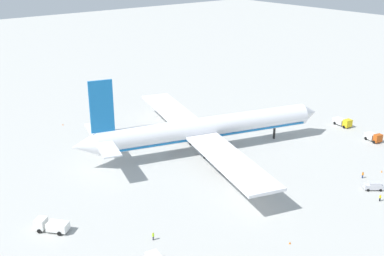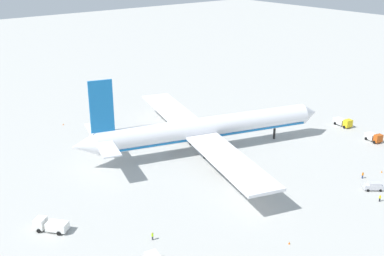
# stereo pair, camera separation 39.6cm
# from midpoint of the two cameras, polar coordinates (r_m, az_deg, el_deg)

# --- Properties ---
(ground_plane) EXTENTS (600.00, 600.00, 0.00)m
(ground_plane) POSITION_cam_midpoint_polar(r_m,az_deg,el_deg) (134.44, 1.94, -2.58)
(ground_plane) COLOR #B2B2AD
(airliner) EXTENTS (71.64, 74.98, 23.04)m
(airliner) POSITION_cam_midpoint_polar(r_m,az_deg,el_deg) (131.44, 1.42, -0.13)
(airliner) COLOR white
(airliner) RESTS_ON ground
(service_truck_1) EXTENTS (6.19, 6.77, 2.54)m
(service_truck_1) POSITION_cam_midpoint_polar(r_m,az_deg,el_deg) (101.20, -16.43, -11.06)
(service_truck_1) COLOR white
(service_truck_1) RESTS_ON ground
(service_truck_2) EXTENTS (3.50, 6.51, 2.68)m
(service_truck_2) POSITION_cam_midpoint_polar(r_m,az_deg,el_deg) (158.92, 17.68, 0.69)
(service_truck_2) COLOR yellow
(service_truck_2) RESTS_ON ground
(service_truck_5) EXTENTS (3.48, 5.40, 2.63)m
(service_truck_5) POSITION_cam_midpoint_polar(r_m,az_deg,el_deg) (149.33, 20.98, -1.02)
(service_truck_5) COLOR #BF4C14
(service_truck_5) RESTS_ON ground
(service_van) EXTENTS (4.59, 4.21, 1.97)m
(service_van) POSITION_cam_midpoint_polar(r_m,az_deg,el_deg) (120.15, 20.96, -6.49)
(service_van) COLOR silver
(service_van) RESTS_ON ground
(ground_worker_0) EXTENTS (0.54, 0.54, 1.69)m
(ground_worker_0) POSITION_cam_midpoint_polar(r_m,az_deg,el_deg) (125.07, 19.81, -5.33)
(ground_worker_0) COLOR navy
(ground_worker_0) RESTS_ON ground
(ground_worker_1) EXTENTS (0.47, 0.47, 1.70)m
(ground_worker_1) POSITION_cam_midpoint_polar(r_m,az_deg,el_deg) (95.08, -4.63, -12.75)
(ground_worker_1) COLOR #3F3F47
(ground_worker_1) RESTS_ON ground
(ground_worker_4) EXTENTS (0.56, 0.56, 1.67)m
(ground_worker_4) POSITION_cam_midpoint_polar(r_m,az_deg,el_deg) (115.62, 21.64, -7.79)
(ground_worker_4) COLOR black
(ground_worker_4) RESTS_ON ground
(traffic_cone_0) EXTENTS (0.36, 0.36, 0.55)m
(traffic_cone_0) POSITION_cam_midpoint_polar(r_m,az_deg,el_deg) (130.08, 21.82, -4.86)
(traffic_cone_0) COLOR orange
(traffic_cone_0) RESTS_ON ground
(traffic_cone_2) EXTENTS (0.36, 0.36, 0.55)m
(traffic_cone_2) POSITION_cam_midpoint_polar(r_m,az_deg,el_deg) (95.82, 11.67, -13.29)
(traffic_cone_2) COLOR orange
(traffic_cone_2) RESTS_ON ground
(traffic_cone_3) EXTENTS (0.36, 0.36, 0.55)m
(traffic_cone_3) POSITION_cam_midpoint_polar(r_m,az_deg,el_deg) (157.96, -15.07, 0.43)
(traffic_cone_3) COLOR orange
(traffic_cone_3) RESTS_ON ground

